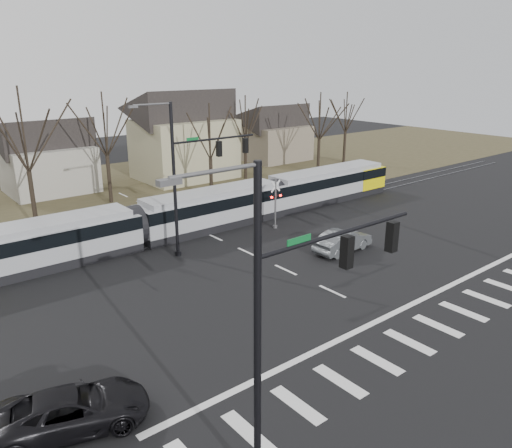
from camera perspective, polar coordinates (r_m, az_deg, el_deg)
ground at (r=28.01m, az=11.75°, el=-8.94°), size 140.00×140.00×0.00m
grass_verge at (r=52.92m, az=-15.83°, el=3.64°), size 140.00×28.00×0.01m
crosswalk at (r=26.01m, az=18.65°, el=-11.79°), size 27.00×2.60×0.01m
stop_line at (r=27.06m, az=14.72°, el=-10.18°), size 28.00×0.35×0.01m
lane_dashes at (r=39.20m, az=-6.42°, el=-0.72°), size 0.18×30.00×0.01m
rail_pair at (r=39.03m, az=-6.27°, el=-0.76°), size 90.00×1.52×0.06m
tram at (r=39.27m, az=-5.17°, el=1.87°), size 40.07×2.98×3.04m
sedan at (r=34.97m, az=9.88°, el=-1.90°), size 2.07×4.82×1.54m
suv at (r=20.01m, az=-20.25°, el=-19.31°), size 5.33×6.69×1.49m
signal_pole_near_left at (r=14.93m, az=4.99°, el=-9.23°), size 9.28×0.44×10.20m
signal_pole_far at (r=33.61m, az=-6.99°, el=6.17°), size 9.28×0.44×10.20m
rail_crossing_signal at (r=39.03m, az=2.24°, el=2.18°), size 1.08×0.36×4.00m
tree_row at (r=47.43m, az=-11.17°, el=8.55°), size 59.20×7.20×10.00m
house_b at (r=54.24m, az=-22.77°, el=7.55°), size 8.64×7.56×7.65m
house_c at (r=56.82m, az=-8.25°, el=10.45°), size 10.80×8.64×10.10m
house_d at (r=67.33m, az=2.10°, el=10.70°), size 8.64×7.56×7.65m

